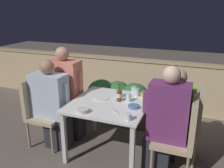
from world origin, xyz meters
The scene contains 23 objects.
ground_plane centered at (0.00, 0.00, 0.00)m, with size 16.00×16.00×0.00m, color #665B51.
parapet_wall centered at (0.00, 1.60, 0.48)m, with size 9.00×0.18×0.94m.
dining_table centered at (0.00, 0.00, 0.63)m, with size 0.96×0.97×0.71m.
planter_hedge centered at (-0.20, 0.85, 0.39)m, with size 1.05×0.47×0.71m.
chair_left_near centered at (-0.98, -0.14, 0.56)m, with size 0.45×0.44×0.95m.
person_blue_shirt centered at (-0.78, -0.14, 0.61)m, with size 0.52×0.26×1.23m.
chair_left_far centered at (-0.94, 0.16, 0.56)m, with size 0.45×0.44×0.95m.
person_coral_top centered at (-0.74, 0.16, 0.67)m, with size 0.52×0.26×1.34m.
chair_right_near centered at (0.93, -0.15, 0.56)m, with size 0.45×0.44×0.95m.
person_purple_stripe centered at (0.72, -0.15, 0.65)m, with size 0.50×0.26×1.29m.
chair_right_far centered at (0.98, 0.16, 0.56)m, with size 0.45×0.44×0.95m.
person_green_blouse centered at (0.77, 0.16, 0.59)m, with size 0.50×0.26×1.18m.
beer_bottle centered at (0.10, 0.08, 0.80)m, with size 0.07×0.07×0.23m.
plate_0 centered at (-0.16, 0.08, 0.72)m, with size 0.22×0.22×0.01m.
bowl_0 centered at (-0.18, -0.38, 0.74)m, with size 0.14×0.14×0.04m.
bowl_1 centered at (0.33, -0.06, 0.73)m, with size 0.14×0.14×0.03m.
bowl_2 centered at (0.38, 0.37, 0.74)m, with size 0.16×0.16×0.05m.
glass_cup_0 centered at (0.21, 0.11, 0.77)m, with size 0.07×0.07×0.11m.
glass_cup_1 centered at (0.05, 0.21, 0.76)m, with size 0.08×0.08×0.09m.
glass_cup_2 centered at (0.26, 0.33, 0.77)m, with size 0.06×0.06×0.10m.
glass_cup_3 centered at (0.20, 0.40, 0.76)m, with size 0.07×0.07×0.10m.
glass_cup_4 centered at (0.37, -0.39, 0.75)m, with size 0.06×0.06×0.08m.
fork_0 centered at (0.15, -0.23, 0.72)m, with size 0.13×0.13×0.01m.
Camera 1 is at (1.02, -2.57, 1.88)m, focal length 38.00 mm.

